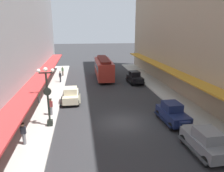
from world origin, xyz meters
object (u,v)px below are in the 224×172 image
(parked_car_1, at_px, (135,77))
(pedestrian_3, at_px, (60,77))
(lamp_post_with_clock, at_px, (48,95))
(pedestrian_1, at_px, (51,107))
(fire_hydrant, at_px, (181,108))
(pedestrian_0, at_px, (24,133))
(parked_car_0, at_px, (71,95))
(pedestrian_2, at_px, (39,96))
(pedestrian_4, at_px, (63,71))
(parked_car_2, at_px, (173,113))
(streetcar, at_px, (104,67))
(parked_car_3, at_px, (205,141))

(parked_car_1, relative_size, pedestrian_3, 2.58)
(lamp_post_with_clock, relative_size, pedestrian_1, 3.09)
(fire_hydrant, xyz_separation_m, pedestrian_3, (-13.10, 14.20, 0.45))
(parked_car_1, relative_size, pedestrian_0, 2.58)
(parked_car_1, xyz_separation_m, pedestrian_1, (-11.34, -11.16, 0.07))
(parked_car_0, bearing_deg, pedestrian_2, 179.47)
(fire_hydrant, distance_m, pedestrian_3, 19.33)
(lamp_post_with_clock, bearing_deg, pedestrian_4, 90.88)
(pedestrian_1, bearing_deg, pedestrian_3, 90.79)
(parked_car_2, bearing_deg, pedestrian_0, -170.32)
(parked_car_2, height_order, lamp_post_with_clock, lamp_post_with_clock)
(parked_car_0, xyz_separation_m, pedestrian_1, (-1.78, -3.75, 0.07))
(lamp_post_with_clock, xyz_separation_m, fire_hydrant, (12.75, 1.13, -2.42))
(fire_hydrant, xyz_separation_m, pedestrian_4, (-13.06, 18.80, 0.43))
(lamp_post_with_clock, distance_m, pedestrian_3, 15.46)
(pedestrian_1, bearing_deg, parked_car_2, -15.43)
(lamp_post_with_clock, xyz_separation_m, pedestrian_2, (-1.99, 6.12, -2.00))
(pedestrian_2, bearing_deg, pedestrian_0, -86.60)
(streetcar, xyz_separation_m, pedestrian_1, (-6.90, -15.18, -0.89))
(parked_car_2, distance_m, pedestrian_4, 23.52)
(parked_car_2, height_order, pedestrian_2, parked_car_2)
(parked_car_1, height_order, pedestrian_3, parked_car_1)
(pedestrian_0, xyz_separation_m, pedestrian_3, (1.10, 18.18, 0.00))
(lamp_post_with_clock, bearing_deg, parked_car_2, -3.83)
(pedestrian_1, bearing_deg, parked_car_3, -35.51)
(parked_car_0, distance_m, fire_hydrant, 12.20)
(parked_car_2, xyz_separation_m, fire_hydrant, (1.81, 1.86, -0.38))
(parked_car_2, height_order, pedestrian_1, parked_car_2)
(lamp_post_with_clock, height_order, pedestrian_1, lamp_post_with_clock)
(pedestrian_1, relative_size, pedestrian_3, 1.00)
(pedestrian_0, relative_size, pedestrian_1, 1.00)
(pedestrian_4, bearing_deg, pedestrian_0, -92.89)
(parked_car_2, height_order, fire_hydrant, parked_car_2)
(parked_car_2, relative_size, pedestrian_1, 2.58)
(parked_car_2, xyz_separation_m, pedestrian_0, (-12.39, -2.11, 0.07))
(pedestrian_2, bearing_deg, pedestrian_4, 83.06)
(pedestrian_0, xyz_separation_m, pedestrian_4, (1.15, 22.78, -0.02))
(parked_car_2, distance_m, pedestrian_1, 11.52)
(parked_car_3, distance_m, fire_hydrant, 7.02)
(streetcar, xyz_separation_m, fire_hydrant, (6.02, -16.38, -1.34))
(parked_car_0, height_order, pedestrian_2, parked_car_0)
(pedestrian_0, height_order, pedestrian_4, pedestrian_0)
(lamp_post_with_clock, height_order, pedestrian_3, lamp_post_with_clock)
(parked_car_3, relative_size, lamp_post_with_clock, 0.83)
(parked_car_0, relative_size, pedestrian_1, 2.55)
(streetcar, height_order, pedestrian_2, streetcar)
(parked_car_2, xyz_separation_m, pedestrian_4, (-11.24, 20.66, 0.05))
(fire_hydrant, distance_m, pedestrian_2, 15.56)
(parked_car_2, bearing_deg, pedestrian_3, 125.09)
(parked_car_0, distance_m, pedestrian_3, 9.46)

